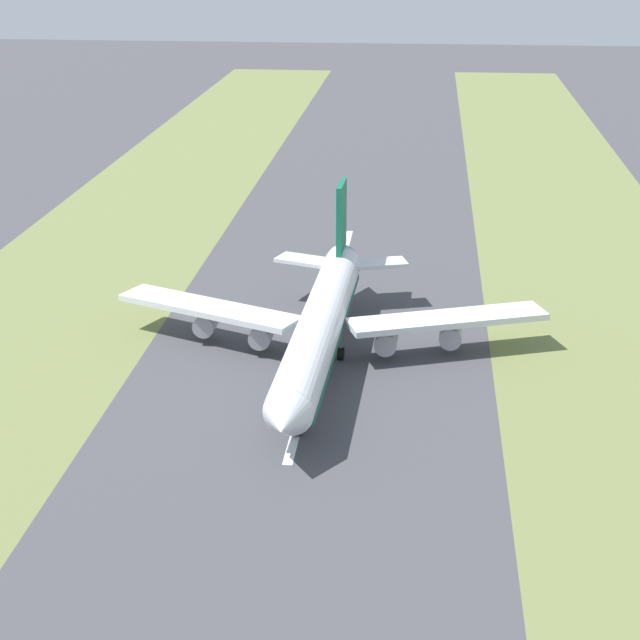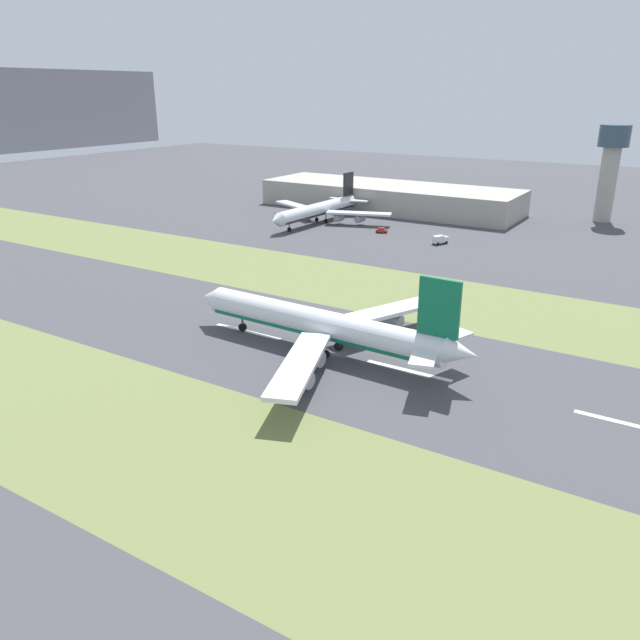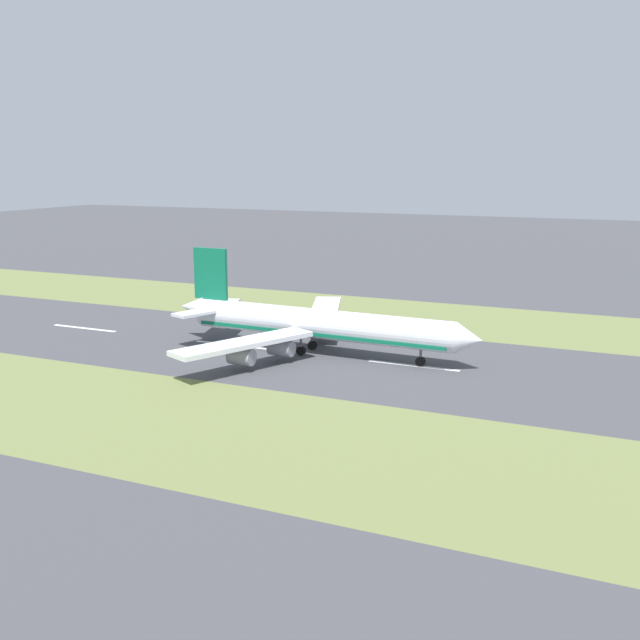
% 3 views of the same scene
% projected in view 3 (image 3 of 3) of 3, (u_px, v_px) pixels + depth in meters
% --- Properties ---
extents(ground_plane, '(800.00, 800.00, 0.00)m').
position_uv_depth(ground_plane, '(300.00, 353.00, 152.48)').
color(ground_plane, '#424247').
extents(grass_median_west, '(40.00, 600.00, 0.01)m').
position_uv_depth(grass_median_west, '(375.00, 313.00, 192.65)').
color(grass_median_west, olive).
rests_on(grass_median_west, ground).
extents(grass_median_east, '(40.00, 600.00, 0.01)m').
position_uv_depth(grass_median_east, '(170.00, 421.00, 112.31)').
color(grass_median_east, olive).
rests_on(grass_median_east, ground).
extents(centreline_dash_near, '(1.20, 18.00, 0.01)m').
position_uv_depth(centreline_dash_near, '(84.00, 328.00, 174.81)').
color(centreline_dash_near, silver).
rests_on(centreline_dash_near, ground).
extents(centreline_dash_mid, '(1.20, 18.00, 0.01)m').
position_uv_depth(centreline_dash_mid, '(232.00, 345.00, 158.83)').
color(centreline_dash_mid, silver).
rests_on(centreline_dash_mid, ground).
extents(centreline_dash_far, '(1.20, 18.00, 0.01)m').
position_uv_depth(centreline_dash_far, '(413.00, 366.00, 142.85)').
color(centreline_dash_far, silver).
rests_on(centreline_dash_far, ground).
extents(airplane_main_jet, '(64.11, 67.14, 20.20)m').
position_uv_depth(airplane_main_jet, '(312.00, 324.00, 151.22)').
color(airplane_main_jet, silver).
rests_on(airplane_main_jet, ground).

